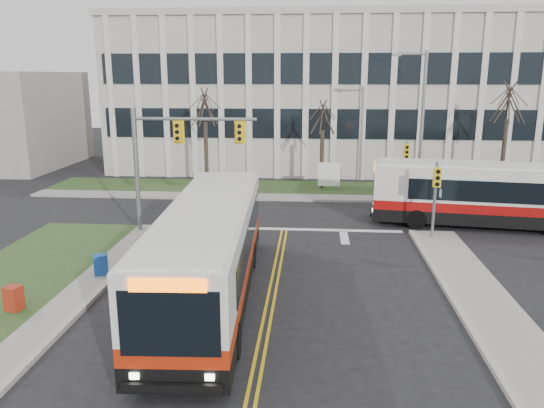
{
  "coord_description": "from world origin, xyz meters",
  "views": [
    {
      "loc": [
        1.4,
        -18.03,
        7.76
      ],
      "look_at": [
        -0.44,
        5.47,
        2.0
      ],
      "focal_mm": 35.0,
      "sensor_mm": 36.0,
      "label": 1
    }
  ],
  "objects": [
    {
      "name": "sidewalk_cross",
      "position": [
        5.0,
        15.2,
        0.07
      ],
      "size": [
        44.0,
        1.6,
        0.14
      ],
      "primitive_type": "cube",
      "color": "#9E9B93",
      "rests_on": "ground"
    },
    {
      "name": "signal_pole_near",
      "position": [
        7.2,
        6.9,
        2.5
      ],
      "size": [
        0.34,
        0.39,
        3.8
      ],
      "color": "slate",
      "rests_on": "ground"
    },
    {
      "name": "tree_right",
      "position": [
        14.0,
        18.0,
        5.91
      ],
      "size": [
        1.8,
        1.8,
        8.25
      ],
      "color": "#42352B",
      "rests_on": "ground"
    },
    {
      "name": "sidewalk_east",
      "position": [
        7.5,
        -5.0,
        0.07
      ],
      "size": [
        2.0,
        26.0,
        0.14
      ],
      "primitive_type": "cube",
      "color": "#9E9B93",
      "rests_on": "ground"
    },
    {
      "name": "sidewalk_west",
      "position": [
        -7.0,
        -5.0,
        0.07
      ],
      "size": [
        1.2,
        26.0,
        0.14
      ],
      "primitive_type": "cube",
      "color": "#9E9B93",
      "rests_on": "ground"
    },
    {
      "name": "bus_cross",
      "position": [
        10.76,
        9.5,
        1.62
      ],
      "size": [
        12.42,
        4.25,
        3.25
      ],
      "primitive_type": null,
      "rotation": [
        0.0,
        0.0,
        -1.71
      ],
      "color": "silver",
      "rests_on": "ground"
    },
    {
      "name": "building_lawn",
      "position": [
        5.0,
        18.0,
        0.06
      ],
      "size": [
        44.0,
        5.0,
        0.12
      ],
      "primitive_type": "cube",
      "color": "#2E461E",
      "rests_on": "ground"
    },
    {
      "name": "streetlight",
      "position": [
        8.03,
        16.2,
        5.19
      ],
      "size": [
        2.15,
        0.25,
        9.2
      ],
      "color": "slate",
      "rests_on": "ground"
    },
    {
      "name": "signal_pole_far",
      "position": [
        7.2,
        15.4,
        2.5
      ],
      "size": [
        0.34,
        0.39,
        3.8
      ],
      "color": "slate",
      "rests_on": "ground"
    },
    {
      "name": "newspaper_box_blue",
      "position": [
        -6.8,
        0.93,
        0.47
      ],
      "size": [
        0.61,
        0.58,
        0.95
      ],
      "primitive_type": "cube",
      "rotation": [
        0.0,
        0.0,
        0.31
      ],
      "color": "#16439A",
      "rests_on": "ground"
    },
    {
      "name": "directory_sign",
      "position": [
        2.5,
        17.5,
        1.17
      ],
      "size": [
        1.5,
        0.12,
        2.0
      ],
      "color": "slate",
      "rests_on": "ground"
    },
    {
      "name": "ground",
      "position": [
        0.0,
        0.0,
        0.0
      ],
      "size": [
        120.0,
        120.0,
        0.0
      ],
      "primitive_type": "plane",
      "color": "black",
      "rests_on": "ground"
    },
    {
      "name": "bus_main",
      "position": [
        -2.14,
        -0.71,
        1.69
      ],
      "size": [
        3.36,
        12.79,
        3.38
      ],
      "primitive_type": null,
      "rotation": [
        0.0,
        0.0,
        0.05
      ],
      "color": "silver",
      "rests_on": "ground"
    },
    {
      "name": "tree_left",
      "position": [
        -6.0,
        18.0,
        5.51
      ],
      "size": [
        1.8,
        1.8,
        7.7
      ],
      "color": "#42352B",
      "rests_on": "ground"
    },
    {
      "name": "newspaper_box_red",
      "position": [
        -8.45,
        -2.39,
        0.47
      ],
      "size": [
        0.59,
        0.56,
        0.95
      ],
      "primitive_type": "cube",
      "rotation": [
        0.0,
        0.0,
        -0.25
      ],
      "color": "#A02714",
      "rests_on": "ground"
    },
    {
      "name": "mast_arm_signal",
      "position": [
        -5.62,
        7.16,
        4.26
      ],
      "size": [
        6.11,
        0.38,
        6.2
      ],
      "color": "slate",
      "rests_on": "ground"
    },
    {
      "name": "office_building",
      "position": [
        5.0,
        30.0,
        6.0
      ],
      "size": [
        40.0,
        16.0,
        12.0
      ],
      "primitive_type": "cube",
      "color": "beige",
      "rests_on": "ground"
    },
    {
      "name": "tree_mid",
      "position": [
        2.0,
        18.2,
        4.88
      ],
      "size": [
        1.8,
        1.8,
        6.82
      ],
      "color": "#42352B",
      "rests_on": "ground"
    }
  ]
}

